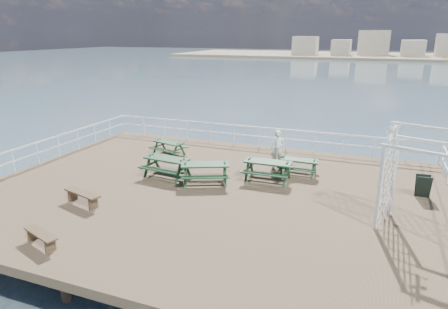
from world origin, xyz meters
TOP-DOWN VIEW (x-y plane):
  - ground at (0.00, 0.00)m, footprint 18.00×14.00m
  - sea_backdrop at (12.54, 134.07)m, footprint 300.00×300.00m
  - railing at (-0.07, 2.57)m, footprint 17.77×13.76m
  - picnic_table_a at (-3.84, 3.60)m, footprint 1.87×1.65m
  - picnic_table_b at (1.85, 1.88)m, footprint 1.98×1.61m
  - picnic_table_c at (2.91, 3.10)m, footprint 1.62×1.31m
  - picnic_table_d at (-2.35, 0.75)m, footprint 2.09×1.75m
  - picnic_table_e at (-0.48, 0.62)m, footprint 2.42×2.23m
  - flat_bench_near at (-3.74, -3.00)m, footprint 1.70×0.80m
  - flat_bench_far at (-2.88, -5.80)m, footprint 1.45×0.77m
  - trellis_arbor at (7.60, -0.81)m, footprint 3.02×2.21m
  - sandwich_board at (7.80, 2.27)m, footprint 0.57×0.45m
  - person at (1.80, 3.71)m, footprint 0.69×0.52m

SIDE VIEW (x-z plane):
  - sea_backdrop at x=12.54m, z-range -5.11..4.09m
  - ground at x=0.00m, z-range -0.30..0.00m
  - flat_bench_far at x=-2.88m, z-range 0.10..0.51m
  - flat_bench_near at x=-3.74m, z-range 0.12..0.59m
  - sandwich_board at x=7.80m, z-range -0.01..0.86m
  - picnic_table_a at x=-3.84m, z-range 0.11..0.89m
  - picnic_table_c at x=2.91m, z-range 0.11..0.89m
  - picnic_table_d at x=-2.35m, z-range 0.13..1.08m
  - picnic_table_b at x=1.85m, z-range 0.13..1.08m
  - picnic_table_e at x=-0.48m, z-range 0.13..1.08m
  - person at x=1.80m, z-range 0.00..1.74m
  - railing at x=-0.07m, z-range 0.32..1.42m
  - trellis_arbor at x=7.60m, z-range -0.19..3.17m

